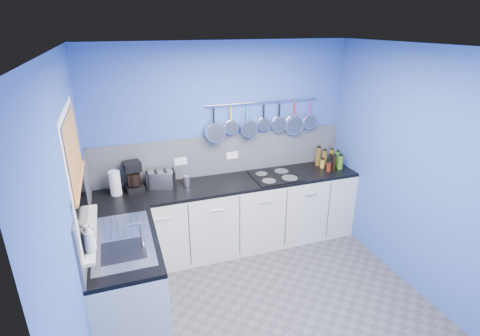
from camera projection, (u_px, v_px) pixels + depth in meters
floor at (269, 310)px, 3.69m from camera, size 3.20×3.00×0.02m
ceiling at (279, 46)px, 2.76m from camera, size 3.20×3.00×0.02m
wall_back at (224, 146)px, 4.55m from camera, size 3.20×0.02×2.50m
wall_front at (393, 319)px, 1.90m from camera, size 3.20×0.02×2.50m
wall_left at (76, 228)px, 2.73m from camera, size 0.02×3.00×2.50m
wall_right at (419, 174)px, 3.72m from camera, size 0.02×3.00×2.50m
backsplash_back at (224, 154)px, 4.56m from camera, size 3.20×0.02×0.50m
backsplash_left at (84, 205)px, 3.30m from camera, size 0.02×1.80×0.50m
cabinet_run_back at (232, 216)px, 4.58m from camera, size 3.20×0.60×0.86m
worktop_back at (232, 183)px, 4.41m from camera, size 3.20×0.60×0.04m
cabinet_run_left at (129, 284)px, 3.39m from camera, size 0.60×1.20×0.86m
worktop_left at (123, 242)px, 3.22m from camera, size 0.60×1.20×0.04m
window_frame at (77, 176)px, 2.89m from camera, size 0.01×1.00×1.10m
window_glass at (77, 176)px, 2.89m from camera, size 0.01×0.90×1.00m
bamboo_blind at (74, 149)px, 2.81m from camera, size 0.01×0.90×0.55m
window_sill at (90, 232)px, 3.09m from camera, size 0.10×0.98×0.03m
sink_unit at (123, 240)px, 3.21m from camera, size 0.50×0.95×0.01m
mixer_tap at (142, 235)px, 3.06m from camera, size 0.12×0.08×0.26m
socket_left at (181, 161)px, 4.39m from camera, size 0.15×0.01×0.09m
socket_right at (232, 155)px, 4.59m from camera, size 0.15×0.01×0.09m
pot_rail at (264, 102)px, 4.45m from camera, size 1.45×0.02×0.02m
soap_bottle_a at (89, 238)px, 2.76m from camera, size 0.12×0.12×0.24m
soap_bottle_b at (90, 229)px, 2.94m from camera, size 0.08×0.08×0.17m
paper_towel at (115, 183)px, 4.02m from camera, size 0.15×0.15×0.28m
coffee_maker at (133, 176)px, 4.12m from camera, size 0.22×0.24×0.34m
toaster at (161, 179)px, 4.23m from camera, size 0.34×0.26×0.19m
canister at (187, 181)px, 4.28m from camera, size 0.09×0.09×0.12m
hob at (275, 176)px, 4.54m from camera, size 0.57×0.50×0.01m
pan_0 at (214, 124)px, 4.33m from camera, size 0.24×0.10×0.43m
pan_1 at (231, 120)px, 4.38m from camera, size 0.18×0.05×0.37m
pan_2 at (248, 120)px, 4.45m from camera, size 0.21×0.10×0.40m
pan_3 at (264, 116)px, 4.51m from camera, size 0.16×0.06×0.35m
pan_4 at (279, 117)px, 4.58m from camera, size 0.20×0.05×0.39m
pan_5 at (294, 117)px, 4.66m from camera, size 0.26×0.06×0.45m
pan_6 at (309, 114)px, 4.71m from camera, size 0.20×0.07×0.39m
condiment_0 at (331, 157)px, 4.90m from camera, size 0.05×0.05×0.21m
condiment_1 at (324, 157)px, 4.90m from camera, size 0.07×0.07×0.20m
condiment_2 at (318, 156)px, 4.86m from camera, size 0.07×0.07×0.25m
condiment_3 at (337, 159)px, 4.82m from camera, size 0.06×0.06×0.21m
condiment_4 at (330, 161)px, 4.81m from camera, size 0.06×0.06×0.17m
condiment_5 at (322, 164)px, 4.80m from camera, size 0.06×0.06×0.11m
condiment_6 at (340, 162)px, 4.76m from camera, size 0.07×0.07×0.18m
condiment_7 at (334, 163)px, 4.70m from camera, size 0.05×0.05×0.20m
condiment_8 at (329, 167)px, 4.69m from camera, size 0.06×0.06×0.12m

